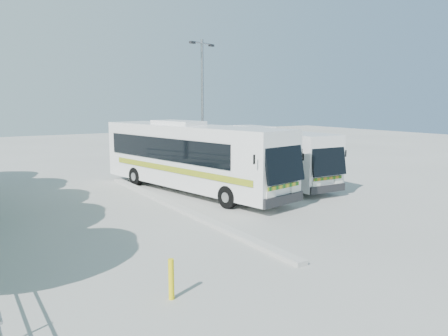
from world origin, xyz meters
TOP-DOWN VIEW (x-y plane):
  - ground at (0.00, 0.00)m, footprint 100.00×100.00m
  - kerb_divider at (-2.30, 2.00)m, footprint 0.40×16.00m
  - coach_main at (-0.03, 5.00)m, footprint 4.87×12.67m
  - coach_adjacent at (4.86, 5.33)m, footprint 2.60×11.00m
  - lamppost at (2.00, 7.35)m, footprint 1.93×0.83m
  - bollard at (-6.33, -5.87)m, footprint 0.18×0.18m

SIDE VIEW (x-z plane):
  - ground at x=0.00m, z-range 0.00..0.00m
  - kerb_divider at x=-2.30m, z-range 0.00..0.15m
  - bollard at x=-6.33m, z-range 0.00..0.99m
  - coach_adjacent at x=4.86m, z-range 0.15..3.18m
  - coach_main at x=-0.03m, z-range 0.17..3.61m
  - lamppost at x=2.00m, z-range 0.42..8.54m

